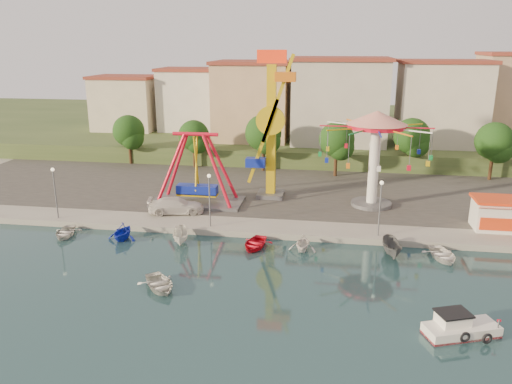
% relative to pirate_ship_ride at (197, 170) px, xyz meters
% --- Properties ---
extents(ground, '(200.00, 200.00, 0.00)m').
position_rel_pirate_ship_ride_xyz_m(ground, '(11.16, -19.94, -4.39)').
color(ground, '#143137').
rests_on(ground, ground).
extents(quay_deck, '(200.00, 100.00, 0.60)m').
position_rel_pirate_ship_ride_xyz_m(quay_deck, '(11.16, 42.06, -4.09)').
color(quay_deck, '#9E998E').
rests_on(quay_deck, ground).
extents(asphalt_pad, '(90.00, 28.00, 0.01)m').
position_rel_pirate_ship_ride_xyz_m(asphalt_pad, '(11.16, 10.06, -3.79)').
color(asphalt_pad, '#4C4944').
rests_on(asphalt_pad, quay_deck).
extents(hill_terrace, '(200.00, 60.00, 3.00)m').
position_rel_pirate_ship_ride_xyz_m(hill_terrace, '(11.16, 47.06, -2.89)').
color(hill_terrace, '#384C26').
rests_on(hill_terrace, ground).
extents(pirate_ship_ride, '(10.00, 5.00, 8.00)m').
position_rel_pirate_ship_ride_xyz_m(pirate_ship_ride, '(0.00, 0.00, 0.00)').
color(pirate_ship_ride, '#59595E').
rests_on(pirate_ship_ride, quay_deck).
extents(kamikaze_tower, '(4.31, 3.10, 16.50)m').
position_rel_pirate_ship_ride_xyz_m(kamikaze_tower, '(7.93, 3.48, 4.19)').
color(kamikaze_tower, '#59595E').
rests_on(kamikaze_tower, quay_deck).
extents(wave_swinger, '(11.60, 11.60, 10.40)m').
position_rel_pirate_ship_ride_xyz_m(wave_swinger, '(19.12, 2.13, 3.80)').
color(wave_swinger, '#59595E').
rests_on(wave_swinger, quay_deck).
extents(booth_left, '(5.40, 3.78, 3.08)m').
position_rel_pirate_ship_ride_xyz_m(booth_left, '(30.85, -3.45, -2.23)').
color(booth_left, white).
rests_on(booth_left, quay_deck).
extents(lamp_post_0, '(0.14, 0.14, 5.00)m').
position_rel_pirate_ship_ride_xyz_m(lamp_post_0, '(-12.84, -6.94, -1.29)').
color(lamp_post_0, '#59595E').
rests_on(lamp_post_0, quay_deck).
extents(lamp_post_1, '(0.14, 0.14, 5.00)m').
position_rel_pirate_ship_ride_xyz_m(lamp_post_1, '(3.16, -6.94, -1.29)').
color(lamp_post_1, '#59595E').
rests_on(lamp_post_1, quay_deck).
extents(lamp_post_2, '(0.14, 0.14, 5.00)m').
position_rel_pirate_ship_ride_xyz_m(lamp_post_2, '(19.16, -6.94, -1.29)').
color(lamp_post_2, '#59595E').
rests_on(lamp_post_2, quay_deck).
extents(tree_0, '(4.60, 4.60, 7.19)m').
position_rel_pirate_ship_ride_xyz_m(tree_0, '(-14.84, 17.04, 1.08)').
color(tree_0, '#382314').
rests_on(tree_0, quay_deck).
extents(tree_1, '(4.35, 4.35, 6.80)m').
position_rel_pirate_ship_ride_xyz_m(tree_1, '(-4.84, 16.30, 0.81)').
color(tree_1, '#382314').
rests_on(tree_1, quay_deck).
extents(tree_2, '(5.02, 5.02, 7.85)m').
position_rel_pirate_ship_ride_xyz_m(tree_2, '(5.16, 15.87, 1.52)').
color(tree_2, '#382314').
rests_on(tree_2, quay_deck).
extents(tree_3, '(4.68, 4.68, 7.32)m').
position_rel_pirate_ship_ride_xyz_m(tree_3, '(15.16, 14.42, 1.16)').
color(tree_3, '#382314').
rests_on(tree_3, quay_deck).
extents(tree_4, '(4.86, 4.86, 7.60)m').
position_rel_pirate_ship_ride_xyz_m(tree_4, '(25.16, 17.41, 1.35)').
color(tree_4, '#382314').
rests_on(tree_4, quay_deck).
extents(tree_5, '(4.83, 4.83, 7.54)m').
position_rel_pirate_ship_ride_xyz_m(tree_5, '(35.16, 15.60, 1.31)').
color(tree_5, '#382314').
rests_on(tree_5, quay_deck).
extents(building_0, '(9.26, 9.53, 11.87)m').
position_rel_pirate_ship_ride_xyz_m(building_0, '(-22.21, 26.13, 4.54)').
color(building_0, beige).
rests_on(building_0, hill_terrace).
extents(building_1, '(12.33, 9.01, 8.63)m').
position_rel_pirate_ship_ride_xyz_m(building_1, '(-10.16, 31.44, 2.92)').
color(building_1, silver).
rests_on(building_1, hill_terrace).
extents(building_2, '(11.95, 9.28, 11.23)m').
position_rel_pirate_ship_ride_xyz_m(building_2, '(2.98, 32.02, 4.22)').
color(building_2, tan).
rests_on(building_2, hill_terrace).
extents(building_3, '(12.59, 10.50, 9.20)m').
position_rel_pirate_ship_ride_xyz_m(building_3, '(16.77, 28.86, 3.20)').
color(building_3, beige).
rests_on(building_3, hill_terrace).
extents(building_4, '(10.75, 9.23, 9.24)m').
position_rel_pirate_ship_ride_xyz_m(building_4, '(30.23, 32.26, 3.22)').
color(building_4, beige).
rests_on(building_4, hill_terrace).
extents(cabin_motorboat, '(5.00, 3.30, 1.65)m').
position_rel_pirate_ship_ride_xyz_m(cabin_motorboat, '(23.06, -22.03, -3.95)').
color(cabin_motorboat, white).
rests_on(cabin_motorboat, ground).
extents(rowboat_a, '(4.50, 4.70, 0.79)m').
position_rel_pirate_ship_ride_xyz_m(rowboat_a, '(2.19, -19.02, -4.00)').
color(rowboat_a, silver).
rests_on(rowboat_a, ground).
extents(van, '(6.14, 3.66, 1.67)m').
position_rel_pirate_ship_ride_xyz_m(van, '(-1.32, -3.62, -2.96)').
color(van, silver).
rests_on(van, quay_deck).
extents(moored_boat_0, '(3.18, 3.96, 0.73)m').
position_rel_pirate_ship_ride_xyz_m(moored_boat_0, '(-10.36, -10.14, -4.03)').
color(moored_boat_0, silver).
rests_on(moored_boat_0, ground).
extents(moored_boat_1, '(2.90, 3.30, 1.66)m').
position_rel_pirate_ship_ride_xyz_m(moored_boat_1, '(-4.54, -10.14, -3.57)').
color(moored_boat_1, '#1528BC').
rests_on(moored_boat_1, ground).
extents(moored_boat_2, '(2.11, 3.75, 1.37)m').
position_rel_pirate_ship_ride_xyz_m(moored_boat_2, '(1.16, -10.14, -3.71)').
color(moored_boat_2, silver).
rests_on(moored_boat_2, ground).
extents(moored_boat_3, '(3.30, 4.16, 0.77)m').
position_rel_pirate_ship_ride_xyz_m(moored_boat_3, '(8.05, -10.14, -4.01)').
color(moored_boat_3, red).
rests_on(moored_boat_3, ground).
extents(moored_boat_4, '(2.75, 3.09, 1.50)m').
position_rel_pirate_ship_ride_xyz_m(moored_boat_4, '(12.40, -10.14, -3.65)').
color(moored_boat_4, white).
rests_on(moored_boat_4, ground).
extents(moored_boat_5, '(1.74, 3.92, 1.47)m').
position_rel_pirate_ship_ride_xyz_m(moored_boat_5, '(20.12, -10.14, -3.66)').
color(moored_boat_5, '#535458').
rests_on(moored_boat_5, ground).
extents(moored_boat_6, '(3.51, 4.32, 0.79)m').
position_rel_pirate_ship_ride_xyz_m(moored_boat_6, '(24.37, -10.14, -4.00)').
color(moored_boat_6, white).
rests_on(moored_boat_6, ground).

